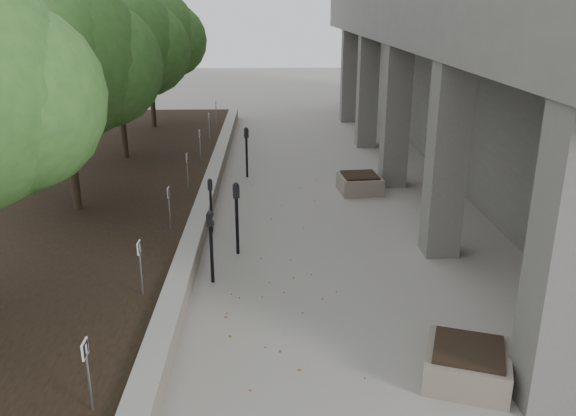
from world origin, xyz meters
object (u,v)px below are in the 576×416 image
object	(u,v)px
crabapple_tree_3	(64,94)
parking_meter_2	(211,247)
crabapple_tree_5	(149,57)
planter_front	(467,364)
planter_back	(360,183)
parking_meter_3	(237,219)
crabapple_tree_4	(118,70)
parking_meter_4	(211,206)
parking_meter_5	(247,152)

from	to	relation	value
crabapple_tree_3	parking_meter_2	world-z (taller)	crabapple_tree_3
crabapple_tree_5	planter_front	xyz separation A→B (m)	(7.35, -16.50, -2.86)
planter_back	parking_meter_3	bearing A→B (deg)	-127.27
planter_front	crabapple_tree_3	bearing A→B (deg)	138.50
parking_meter_3	crabapple_tree_5	bearing A→B (deg)	100.13
parking_meter_3	planter_back	size ratio (longest dim) A/B	1.41
crabapple_tree_4	planter_back	distance (m)	8.15
crabapple_tree_3	planter_front	size ratio (longest dim) A/B	4.82
parking_meter_4	parking_meter_3	bearing A→B (deg)	-68.16
parking_meter_3	parking_meter_4	world-z (taller)	parking_meter_3
crabapple_tree_3	parking_meter_5	distance (m)	6.04
parking_meter_2	crabapple_tree_3	bearing A→B (deg)	148.99
crabapple_tree_5	parking_meter_4	distance (m)	11.40
crabapple_tree_4	parking_meter_2	world-z (taller)	crabapple_tree_4
parking_meter_2	planter_back	size ratio (longest dim) A/B	1.29
crabapple_tree_3	planter_back	bearing A→B (deg)	17.96
parking_meter_3	planter_back	xyz separation A→B (m)	(3.23, 4.24, -0.53)
parking_meter_2	crabapple_tree_4	bearing A→B (deg)	124.98
crabapple_tree_5	planter_front	size ratio (longest dim) A/B	4.82
parking_meter_4	planter_front	distance (m)	7.15
crabapple_tree_5	crabapple_tree_3	bearing A→B (deg)	-90.00
crabapple_tree_5	parking_meter_5	distance (m)	7.58
crabapple_tree_3	parking_meter_3	bearing A→B (deg)	-26.19
crabapple_tree_4	parking_meter_3	bearing A→B (deg)	-60.52
crabapple_tree_5	parking_meter_2	world-z (taller)	crabapple_tree_5
crabapple_tree_5	parking_meter_5	world-z (taller)	crabapple_tree_5
parking_meter_3	crabapple_tree_4	bearing A→B (deg)	111.43
crabapple_tree_5	parking_meter_4	xyz separation A→B (m)	(3.25, -10.65, -2.47)
parking_meter_5	planter_front	distance (m)	11.01
crabapple_tree_5	parking_meter_3	world-z (taller)	crabapple_tree_5
parking_meter_2	parking_meter_3	distance (m)	1.41
crabapple_tree_3	planter_back	distance (m)	8.03
parking_meter_2	planter_back	world-z (taller)	parking_meter_2
parking_meter_2	planter_front	bearing A→B (deg)	-27.99
parking_meter_5	parking_meter_2	bearing A→B (deg)	-104.81
crabapple_tree_5	parking_meter_2	xyz separation A→B (m)	(3.50, -13.27, -2.40)
crabapple_tree_3	parking_meter_2	xyz separation A→B (m)	(3.50, -3.27, -2.40)
parking_meter_3	parking_meter_4	bearing A→B (deg)	109.43
parking_meter_4	crabapple_tree_4	bearing A→B (deg)	114.28
crabapple_tree_4	parking_meter_2	distance (m)	9.30
crabapple_tree_5	planter_back	xyz separation A→B (m)	(7.14, -7.68, -2.86)
parking_meter_3	parking_meter_5	bearing A→B (deg)	81.95
crabapple_tree_5	planter_back	world-z (taller)	crabapple_tree_5
crabapple_tree_4	parking_meter_2	size ratio (longest dim) A/B	3.77
parking_meter_3	parking_meter_5	distance (m)	5.88
parking_meter_5	crabapple_tree_5	bearing A→B (deg)	111.37
parking_meter_5	planter_back	distance (m)	3.65
crabapple_tree_3	parking_meter_5	world-z (taller)	crabapple_tree_3
crabapple_tree_3	planter_back	world-z (taller)	crabapple_tree_3
crabapple_tree_3	crabapple_tree_5	world-z (taller)	same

